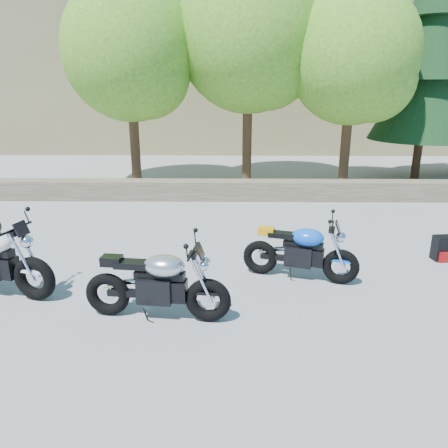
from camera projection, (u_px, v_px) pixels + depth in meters
The scene contains 10 objects.
ground at pixel (209, 295), 6.25m from camera, with size 90.00×90.00×0.00m, color gray.
stone_wall at pixel (219, 190), 11.42m from camera, with size 22.00×0.55×0.50m, color brown.
hillside at pixel (269, 16), 30.62m from camera, with size 80.00×30.00×15.00m, color brown.
tree_decid_left at pixel (133, 56), 11.98m from camera, with size 3.67×3.67×5.62m.
tree_decid_mid at pixel (252, 41), 12.20m from camera, with size 4.08×4.08×6.24m.
tree_decid_right at pixel (357, 61), 11.75m from camera, with size 3.54×3.54×5.41m.
conifer_near at pixel (430, 56), 12.87m from camera, with size 3.17×3.17×7.06m.
silver_bike at pixel (158, 285), 5.50m from camera, with size 1.90×0.60×0.95m.
blue_bike at pixel (301, 252), 6.66m from camera, with size 1.75×0.73×0.90m.
backpack at pixel (443, 249), 7.45m from camera, with size 0.33×0.30×0.42m.
Camera 1 is at (0.29, -5.65, 2.87)m, focal length 35.00 mm.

